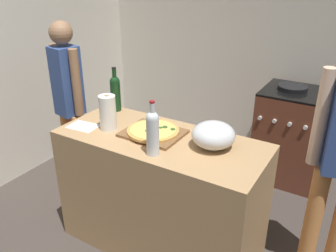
{
  "coord_description": "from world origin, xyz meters",
  "views": [
    {
      "loc": [
        1.08,
        -1.06,
        1.98
      ],
      "look_at": [
        -0.06,
        0.83,
        0.96
      ],
      "focal_mm": 37.68,
      "sensor_mm": 36.0,
      "label": 1
    }
  ],
  "objects": [
    {
      "name": "kitchen_wall_left",
      "position": [
        -1.86,
        1.27,
        1.3
      ],
      "size": [
        0.1,
        3.15,
        2.6
      ],
      "primitive_type": "cube",
      "color": "silver",
      "rests_on": "ground_plane"
    },
    {
      "name": "paper_towel_roll",
      "position": [
        -0.45,
        0.66,
        1.04
      ],
      "size": [
        0.12,
        0.12,
        0.25
      ],
      "color": "white",
      "rests_on": "counter"
    },
    {
      "name": "mixing_bowl",
      "position": [
        0.3,
        0.79,
        1.0
      ],
      "size": [
        0.28,
        0.28,
        0.17
      ],
      "color": "#B2B2B7",
      "rests_on": "counter"
    },
    {
      "name": "pizza",
      "position": [
        -0.13,
        0.75,
        0.94
      ],
      "size": [
        0.36,
        0.36,
        0.03
      ],
      "color": "tan",
      "rests_on": "cutting_board"
    },
    {
      "name": "recipe_sheet",
      "position": [
        -0.63,
        0.6,
        0.91
      ],
      "size": [
        0.22,
        0.17,
        0.0
      ],
      "primitive_type": "cube",
      "rotation": [
        0.0,
        0.0,
        0.09
      ],
      "color": "white",
      "rests_on": "counter"
    },
    {
      "name": "wine_bottle_dark",
      "position": [
        0.02,
        0.52,
        1.07
      ],
      "size": [
        0.08,
        0.08,
        0.35
      ],
      "color": "silver",
      "rests_on": "counter"
    },
    {
      "name": "stove",
      "position": [
        0.54,
        2.2,
        0.46
      ],
      "size": [
        0.67,
        0.59,
        0.95
      ],
      "color": "brown",
      "rests_on": "ground_plane"
    },
    {
      "name": "kitchen_wall_rear",
      "position": [
        0.0,
        2.6,
        1.3
      ],
      "size": [
        4.21,
        0.1,
        2.6
      ],
      "primitive_type": "cube",
      "color": "silver",
      "rests_on": "ground_plane"
    },
    {
      "name": "person_in_stripes",
      "position": [
        -1.13,
        0.95,
        0.89
      ],
      "size": [
        0.35,
        0.23,
        1.58
      ],
      "color": "#D88C4C",
      "rests_on": "ground_plane"
    },
    {
      "name": "counter",
      "position": [
        -0.06,
        0.73,
        0.46
      ],
      "size": [
        1.44,
        0.63,
        0.91
      ],
      "primitive_type": "cube",
      "color": "tan",
      "rests_on": "ground_plane"
    },
    {
      "name": "wine_bottle_green",
      "position": [
        -0.62,
        0.97,
        1.07
      ],
      "size": [
        0.08,
        0.08,
        0.35
      ],
      "color": "#143819",
      "rests_on": "counter"
    },
    {
      "name": "cutting_board",
      "position": [
        -0.13,
        0.75,
        0.92
      ],
      "size": [
        0.4,
        0.32,
        0.02
      ],
      "primitive_type": "cube",
      "color": "brown",
      "rests_on": "counter"
    },
    {
      "name": "ground_plane",
      "position": [
        0.0,
        1.27,
        -0.01
      ],
      "size": [
        4.21,
        3.15,
        0.02
      ],
      "primitive_type": "cube",
      "color": "#3F3833"
    }
  ]
}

